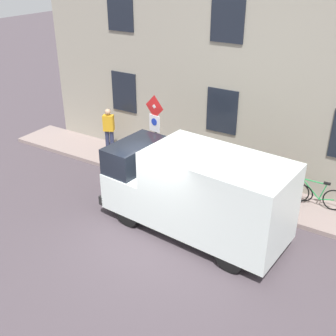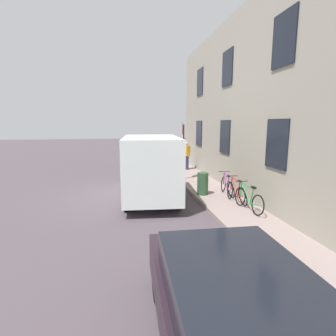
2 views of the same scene
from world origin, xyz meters
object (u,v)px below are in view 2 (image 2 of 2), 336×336
(sign_post_stacked, at_px, (183,142))
(delivery_van, at_px, (151,165))
(bicycle_purple, at_px, (227,186))
(bicycle_green, at_px, (248,199))
(pedestrian, at_px, (187,155))
(parked_hatchback, at_px, (234,313))
(bicycle_red, at_px, (236,192))
(litter_bin, at_px, (203,184))

(sign_post_stacked, relative_size, delivery_van, 0.52)
(sign_post_stacked, xyz_separation_m, bicycle_purple, (1.05, -3.29, -1.53))
(bicycle_green, height_order, pedestrian, pedestrian)
(bicycle_purple, bearing_deg, parked_hatchback, 166.31)
(parked_hatchback, bearing_deg, bicycle_purple, -19.99)
(bicycle_red, distance_m, bicycle_purple, 0.93)
(bicycle_red, height_order, pedestrian, pedestrian)
(bicycle_purple, xyz_separation_m, pedestrian, (-0.16, 6.03, 0.56))
(sign_post_stacked, bearing_deg, delivery_van, -126.07)
(delivery_van, bearing_deg, pedestrian, -23.16)
(delivery_van, xyz_separation_m, bicycle_purple, (2.97, -0.66, -0.82))
(delivery_van, height_order, bicycle_green, delivery_van)
(bicycle_purple, height_order, pedestrian, pedestrian)
(bicycle_red, height_order, bicycle_purple, same)
(bicycle_purple, distance_m, pedestrian, 6.05)
(delivery_van, distance_m, bicycle_green, 3.99)
(bicycle_red, relative_size, pedestrian, 1.00)
(litter_bin, bearing_deg, bicycle_red, -52.54)
(bicycle_green, bearing_deg, pedestrian, -4.07)
(bicycle_purple, bearing_deg, pedestrian, 9.62)
(pedestrian, bearing_deg, bicycle_purple, 67.84)
(delivery_van, height_order, bicycle_purple, delivery_van)
(delivery_van, distance_m, parked_hatchback, 7.72)
(delivery_van, distance_m, bicycle_red, 3.47)
(sign_post_stacked, distance_m, bicycle_red, 4.62)
(parked_hatchback, relative_size, bicycle_green, 2.37)
(bicycle_green, height_order, litter_bin, litter_bin)
(delivery_van, xyz_separation_m, pedestrian, (2.82, 5.37, -0.26))
(bicycle_green, bearing_deg, parked_hatchback, 146.23)
(bicycle_green, relative_size, pedestrian, 1.00)
(pedestrian, bearing_deg, litter_bin, 58.85)
(delivery_van, height_order, pedestrian, delivery_van)
(parked_hatchback, distance_m, bicycle_purple, 7.59)
(sign_post_stacked, height_order, pedestrian, sign_post_stacked)
(parked_hatchback, distance_m, bicycle_green, 5.89)
(bicycle_red, relative_size, litter_bin, 1.90)
(sign_post_stacked, relative_size, parked_hatchback, 0.70)
(bicycle_purple, relative_size, litter_bin, 1.90)
(sign_post_stacked, bearing_deg, bicycle_green, -78.48)
(delivery_van, bearing_deg, bicycle_purple, -97.92)
(bicycle_red, xyz_separation_m, litter_bin, (-0.91, 1.19, 0.08))
(bicycle_green, distance_m, pedestrian, 7.92)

